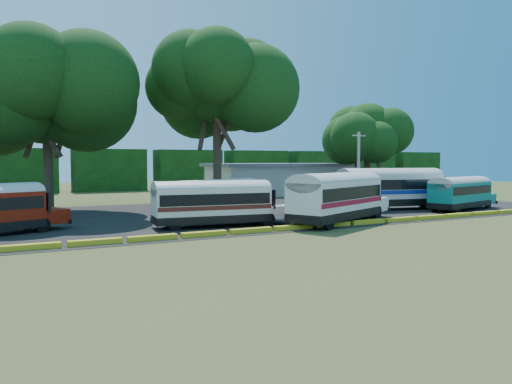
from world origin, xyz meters
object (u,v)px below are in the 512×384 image
bus_cream_west (215,201)px  tree_west (46,90)px  bus_white_red (338,195)px  bus_teal (461,191)px

bus_cream_west → tree_west: bearing=125.7°
bus_cream_west → bus_white_red: bearing=-9.2°
bus_white_red → tree_west: 25.81m
bus_cream_west → tree_west: 19.61m
bus_teal → tree_west: size_ratio=0.62×
bus_white_red → bus_teal: bearing=-15.9°
bus_white_red → tree_west: (-16.78, 17.78, 8.28)m
bus_teal → bus_white_red: bearing=174.2°
bus_white_red → tree_west: size_ratio=0.73×
bus_cream_west → bus_teal: bearing=6.4°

